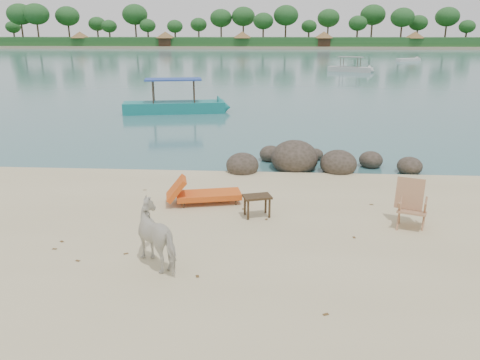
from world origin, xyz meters
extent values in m
plane|color=#336366|center=(0.00, 90.00, 0.00)|extent=(400.00, 400.00, 0.00)
cube|color=tan|center=(0.00, 170.00, 0.00)|extent=(420.00, 90.00, 1.40)
cube|color=#1E4C1E|center=(0.00, 135.00, 1.90)|extent=(420.00, 18.00, 2.40)
ellipsoid|color=#332C22|center=(-0.86, 6.08, 0.19)|extent=(1.06, 1.16, 0.79)
ellipsoid|color=#332C22|center=(0.84, 6.78, 0.27)|extent=(1.57, 1.72, 1.17)
ellipsoid|color=#332C22|center=(2.24, 6.38, 0.21)|extent=(1.18, 1.30, 0.89)
ellipsoid|color=#332C22|center=(3.44, 7.18, 0.14)|extent=(0.79, 0.87, 0.59)
ellipsoid|color=#332C22|center=(4.54, 6.48, 0.14)|extent=(0.80, 0.88, 0.60)
ellipsoid|color=#332C22|center=(0.04, 7.78, 0.14)|extent=(0.79, 0.87, 0.59)
ellipsoid|color=#332C22|center=(1.64, 7.98, 0.10)|extent=(0.57, 0.62, 0.43)
imported|color=beige|center=(-2.03, -0.36, 0.60)|extent=(1.45, 1.45, 1.19)
plane|color=brown|center=(-2.84, -0.03, 0.01)|extent=(0.14, 0.14, 0.00)
plane|color=brown|center=(0.96, -1.91, 0.01)|extent=(0.13, 0.13, 0.00)
plane|color=brown|center=(-0.03, 1.98, 0.01)|extent=(0.12, 0.12, 0.00)
plane|color=brown|center=(2.68, 3.18, 0.01)|extent=(0.11, 0.11, 0.00)
plane|color=brown|center=(-3.69, -0.40, 0.01)|extent=(0.13, 0.13, 0.00)
plane|color=brown|center=(3.60, 3.89, 0.01)|extent=(0.11, 0.11, 0.00)
plane|color=brown|center=(-1.39, 3.22, 0.01)|extent=(0.10, 0.10, 0.00)
plane|color=brown|center=(-4.37, 0.08, 0.01)|extent=(0.11, 0.11, 0.00)
plane|color=brown|center=(-4.38, 0.44, 0.01)|extent=(0.14, 0.14, 0.00)
plane|color=brown|center=(-3.51, 3.94, 0.01)|extent=(0.12, 0.12, 0.00)
plane|color=brown|center=(-1.26, -0.85, 0.01)|extent=(0.12, 0.12, 0.00)
plane|color=brown|center=(-0.62, 2.63, 0.01)|extent=(0.12, 0.12, 0.00)
plane|color=brown|center=(1.89, 1.07, 0.01)|extent=(0.11, 0.11, 0.00)
camera|label=1|loc=(0.03, -8.40, 4.29)|focal=35.00mm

